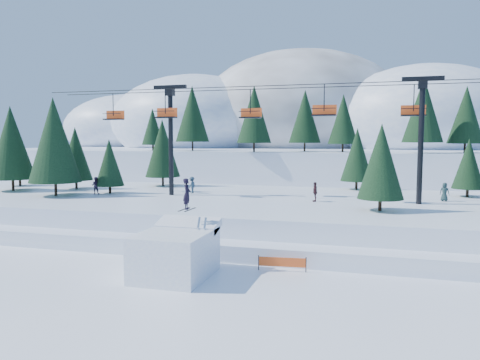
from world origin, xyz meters
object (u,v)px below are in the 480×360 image
(banner_near, at_px, (282,262))
(banner_far, at_px, (373,261))
(chairlift, at_px, (286,121))
(jump_kicker, at_px, (176,252))

(banner_near, xyz_separation_m, banner_far, (5.17, 1.67, 0.00))
(chairlift, height_order, banner_far, chairlift)
(chairlift, height_order, banner_near, chairlift)
(jump_kicker, xyz_separation_m, chairlift, (3.21, 16.48, 7.92))
(jump_kicker, distance_m, banner_near, 6.28)
(jump_kicker, bearing_deg, chairlift, 79.00)
(banner_far, bearing_deg, jump_kicker, -158.04)
(jump_kicker, height_order, chairlift, chairlift)
(jump_kicker, xyz_separation_m, banner_far, (10.78, 4.35, -0.86))
(chairlift, distance_m, banner_near, 16.54)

